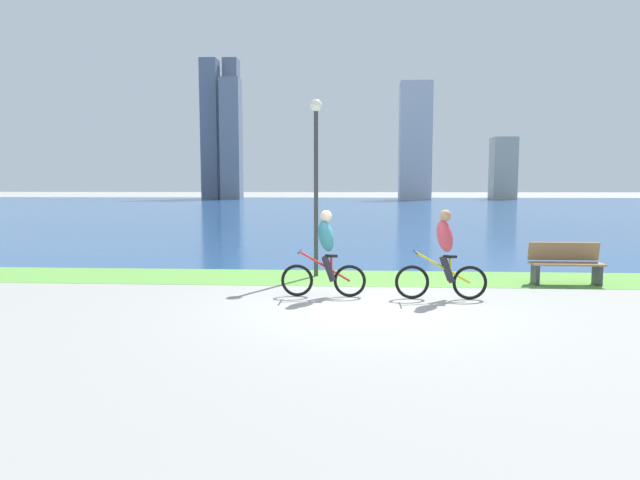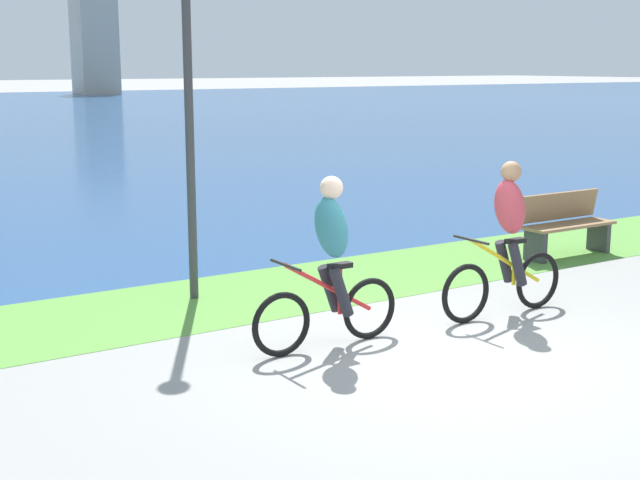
# 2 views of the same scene
# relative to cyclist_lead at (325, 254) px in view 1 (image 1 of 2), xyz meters

# --- Properties ---
(ground_plane) EXTENTS (300.00, 300.00, 0.00)m
(ground_plane) POSITION_rel_cyclist_lead_xyz_m (0.73, -0.88, -0.83)
(ground_plane) COLOR gray
(grass_strip_bayside) EXTENTS (120.00, 2.17, 0.01)m
(grass_strip_bayside) POSITION_rel_cyclist_lead_xyz_m (0.73, 2.14, -0.83)
(grass_strip_bayside) COLOR #59933D
(grass_strip_bayside) RESTS_ON ground
(bay_water_surface) EXTENTS (300.00, 78.50, 0.00)m
(bay_water_surface) POSITION_rel_cyclist_lead_xyz_m (0.73, 42.48, -0.83)
(bay_water_surface) COLOR navy
(bay_water_surface) RESTS_ON ground
(cyclist_lead) EXTENTS (1.63, 0.52, 1.66)m
(cyclist_lead) POSITION_rel_cyclist_lead_xyz_m (0.00, 0.00, 0.00)
(cyclist_lead) COLOR black
(cyclist_lead) RESTS_ON ground
(cyclist_trailing) EXTENTS (1.71, 0.52, 1.68)m
(cyclist_trailing) POSITION_rel_cyclist_lead_xyz_m (2.21, -0.11, 0.00)
(cyclist_trailing) COLOR black
(cyclist_trailing) RESTS_ON ground
(bench_near_path) EXTENTS (1.50, 0.47, 0.90)m
(bench_near_path) POSITION_rel_cyclist_lead_xyz_m (5.10, 1.64, -0.38)
(bench_near_path) COLOR olive
(bench_near_path) RESTS_ON ground
(lamppost_tall) EXTENTS (0.28, 0.28, 4.08)m
(lamppost_tall) POSITION_rel_cyclist_lead_xyz_m (-0.34, 2.36, 1.82)
(lamppost_tall) COLOR #38383D
(lamppost_tall) RESTS_ON ground
(city_skyline_far_shore) EXTENTS (46.45, 7.84, 21.12)m
(city_skyline_far_shore) POSITION_rel_cyclist_lead_xyz_m (-6.41, 71.32, 7.67)
(city_skyline_far_shore) COLOR slate
(city_skyline_far_shore) RESTS_ON ground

